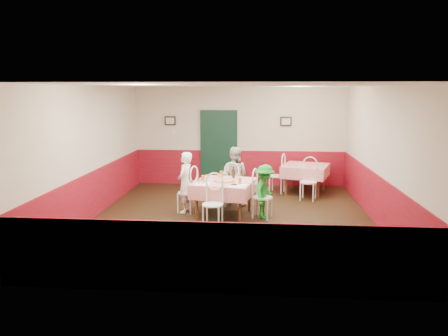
# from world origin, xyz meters

# --- Properties ---
(floor) EXTENTS (7.00, 7.00, 0.00)m
(floor) POSITION_xyz_m (0.00, 0.00, 0.00)
(floor) COLOR black
(floor) RESTS_ON ground
(ceiling) EXTENTS (7.00, 7.00, 0.00)m
(ceiling) POSITION_xyz_m (0.00, 0.00, 2.80)
(ceiling) COLOR white
(ceiling) RESTS_ON back_wall
(back_wall) EXTENTS (6.00, 0.10, 2.80)m
(back_wall) POSITION_xyz_m (0.00, 3.50, 1.40)
(back_wall) COLOR beige
(back_wall) RESTS_ON ground
(front_wall) EXTENTS (6.00, 0.10, 2.80)m
(front_wall) POSITION_xyz_m (0.00, -3.50, 1.40)
(front_wall) COLOR beige
(front_wall) RESTS_ON ground
(left_wall) EXTENTS (0.10, 7.00, 2.80)m
(left_wall) POSITION_xyz_m (-3.00, 0.00, 1.40)
(left_wall) COLOR beige
(left_wall) RESTS_ON ground
(right_wall) EXTENTS (0.10, 7.00, 2.80)m
(right_wall) POSITION_xyz_m (3.00, 0.00, 1.40)
(right_wall) COLOR beige
(right_wall) RESTS_ON ground
(wainscot_back) EXTENTS (6.00, 0.03, 1.00)m
(wainscot_back) POSITION_xyz_m (0.00, 3.48, 0.50)
(wainscot_back) COLOR maroon
(wainscot_back) RESTS_ON ground
(wainscot_front) EXTENTS (6.00, 0.03, 1.00)m
(wainscot_front) POSITION_xyz_m (0.00, -3.48, 0.50)
(wainscot_front) COLOR maroon
(wainscot_front) RESTS_ON ground
(wainscot_left) EXTENTS (0.03, 7.00, 1.00)m
(wainscot_left) POSITION_xyz_m (-2.98, 0.00, 0.50)
(wainscot_left) COLOR maroon
(wainscot_left) RESTS_ON ground
(wainscot_right) EXTENTS (0.03, 7.00, 1.00)m
(wainscot_right) POSITION_xyz_m (2.98, 0.00, 0.50)
(wainscot_right) COLOR maroon
(wainscot_right) RESTS_ON ground
(door) EXTENTS (0.96, 0.06, 2.10)m
(door) POSITION_xyz_m (-0.60, 3.45, 1.05)
(door) COLOR black
(door) RESTS_ON ground
(picture_left) EXTENTS (0.32, 0.03, 0.26)m
(picture_left) POSITION_xyz_m (-2.00, 3.45, 1.85)
(picture_left) COLOR black
(picture_left) RESTS_ON back_wall
(picture_right) EXTENTS (0.32, 0.03, 0.26)m
(picture_right) POSITION_xyz_m (1.30, 3.45, 1.85)
(picture_right) COLOR black
(picture_right) RESTS_ON back_wall
(thermostat) EXTENTS (0.10, 0.03, 0.10)m
(thermostat) POSITION_xyz_m (-1.90, 3.45, 1.50)
(thermostat) COLOR white
(thermostat) RESTS_ON back_wall
(main_table) EXTENTS (1.43, 1.43, 0.77)m
(main_table) POSITION_xyz_m (-0.19, 0.30, 0.38)
(main_table) COLOR red
(main_table) RESTS_ON ground
(second_table) EXTENTS (1.40, 1.40, 0.77)m
(second_table) POSITION_xyz_m (1.80, 2.59, 0.38)
(second_table) COLOR red
(second_table) RESTS_ON ground
(chair_left) EXTENTS (0.53, 0.53, 0.90)m
(chair_left) POSITION_xyz_m (-1.02, 0.46, 0.45)
(chair_left) COLOR white
(chair_left) RESTS_ON ground
(chair_right) EXTENTS (0.52, 0.52, 0.90)m
(chair_right) POSITION_xyz_m (0.65, 0.14, 0.45)
(chair_right) COLOR white
(chair_right) RESTS_ON ground
(chair_far) EXTENTS (0.49, 0.49, 0.90)m
(chair_far) POSITION_xyz_m (-0.03, 1.14, 0.45)
(chair_far) COLOR white
(chair_far) RESTS_ON ground
(chair_near) EXTENTS (0.47, 0.47, 0.90)m
(chair_near) POSITION_xyz_m (-0.35, -0.53, 0.45)
(chair_near) COLOR white
(chair_near) RESTS_ON ground
(chair_second_a) EXTENTS (0.52, 0.52, 0.90)m
(chair_second_a) POSITION_xyz_m (1.05, 2.59, 0.45)
(chair_second_a) COLOR white
(chair_second_a) RESTS_ON ground
(chair_second_b) EXTENTS (0.52, 0.52, 0.90)m
(chair_second_b) POSITION_xyz_m (1.80, 1.84, 0.45)
(chair_second_b) COLOR white
(chair_second_b) RESTS_ON ground
(pizza) EXTENTS (0.50, 0.50, 0.03)m
(pizza) POSITION_xyz_m (-0.18, 0.26, 0.77)
(pizza) COLOR #B74723
(pizza) RESTS_ON main_table
(plate_left) EXTENTS (0.29, 0.29, 0.01)m
(plate_left) POSITION_xyz_m (-0.58, 0.38, 0.77)
(plate_left) COLOR white
(plate_left) RESTS_ON main_table
(plate_right) EXTENTS (0.29, 0.29, 0.01)m
(plate_right) POSITION_xyz_m (0.22, 0.22, 0.77)
(plate_right) COLOR white
(plate_right) RESTS_ON main_table
(plate_far) EXTENTS (0.29, 0.29, 0.01)m
(plate_far) POSITION_xyz_m (-0.11, 0.70, 0.77)
(plate_far) COLOR white
(plate_far) RESTS_ON main_table
(glass_a) EXTENTS (0.10, 0.10, 0.15)m
(glass_a) POSITION_xyz_m (-0.62, 0.12, 0.84)
(glass_a) COLOR #BF7219
(glass_a) RESTS_ON main_table
(glass_b) EXTENTS (0.08, 0.08, 0.12)m
(glass_b) POSITION_xyz_m (0.17, 0.03, 0.82)
(glass_b) COLOR #BF7219
(glass_b) RESTS_ON main_table
(glass_c) EXTENTS (0.09, 0.09, 0.14)m
(glass_c) POSITION_xyz_m (-0.28, 0.74, 0.83)
(glass_c) COLOR #BF7219
(glass_c) RESTS_ON main_table
(beer_bottle) EXTENTS (0.08, 0.08, 0.24)m
(beer_bottle) POSITION_xyz_m (-0.00, 0.65, 0.88)
(beer_bottle) COLOR #381C0A
(beer_bottle) RESTS_ON main_table
(shaker_a) EXTENTS (0.04, 0.04, 0.09)m
(shaker_a) POSITION_xyz_m (-0.69, -0.03, 0.81)
(shaker_a) COLOR silver
(shaker_a) RESTS_ON main_table
(shaker_b) EXTENTS (0.04, 0.04, 0.09)m
(shaker_b) POSITION_xyz_m (-0.61, -0.06, 0.81)
(shaker_b) COLOR silver
(shaker_b) RESTS_ON main_table
(shaker_c) EXTENTS (0.04, 0.04, 0.09)m
(shaker_c) POSITION_xyz_m (-0.71, 0.05, 0.81)
(shaker_c) COLOR #B23319
(shaker_c) RESTS_ON main_table
(menu_left) EXTENTS (0.32, 0.41, 0.00)m
(menu_left) POSITION_xyz_m (-0.61, -0.01, 0.76)
(menu_left) COLOR white
(menu_left) RESTS_ON main_table
(menu_right) EXTENTS (0.43, 0.48, 0.00)m
(menu_right) POSITION_xyz_m (0.14, -0.14, 0.76)
(menu_right) COLOR white
(menu_right) RESTS_ON main_table
(wallet) EXTENTS (0.12, 0.11, 0.02)m
(wallet) POSITION_xyz_m (0.05, -0.08, 0.77)
(wallet) COLOR black
(wallet) RESTS_ON main_table
(diner_left) EXTENTS (0.41, 0.55, 1.36)m
(diner_left) POSITION_xyz_m (-1.07, 0.47, 0.68)
(diner_left) COLOR gray
(diner_left) RESTS_ON ground
(diner_far) EXTENTS (0.80, 0.70, 1.40)m
(diner_far) POSITION_xyz_m (-0.02, 1.18, 0.70)
(diner_far) COLOR gray
(diner_far) RESTS_ON ground
(diner_right) EXTENTS (0.64, 0.85, 1.16)m
(diner_right) POSITION_xyz_m (0.70, 0.13, 0.58)
(diner_right) COLOR gray
(diner_right) RESTS_ON ground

